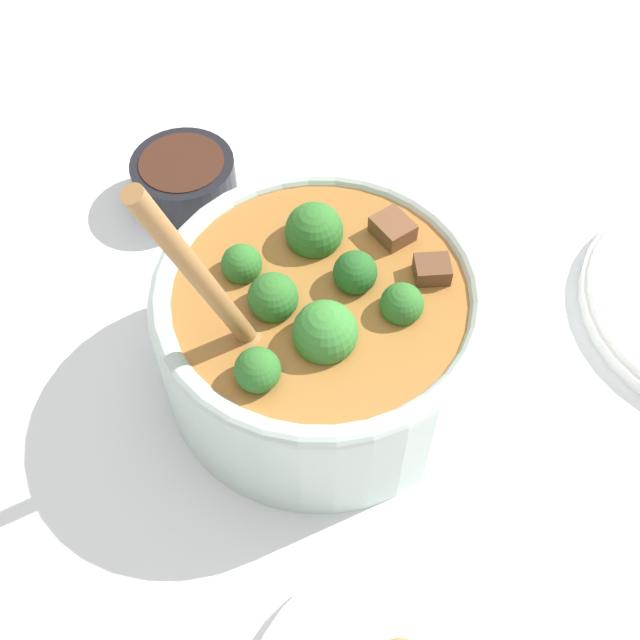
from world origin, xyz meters
TOP-DOWN VIEW (x-y plane):
  - ground_plane at (0.00, 0.00)m, footprint 4.00×4.00m
  - stew_bowl at (-0.00, 0.00)m, footprint 0.23×0.23m
  - condiment_bowl at (0.19, 0.10)m, footprint 0.09×0.09m

SIDE VIEW (x-z plane):
  - ground_plane at x=0.00m, z-range 0.00..0.00m
  - condiment_bowl at x=0.19m, z-range 0.00..0.04m
  - stew_bowl at x=0.00m, z-range -0.07..0.19m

